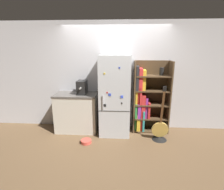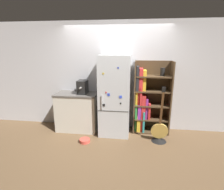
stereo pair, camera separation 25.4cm
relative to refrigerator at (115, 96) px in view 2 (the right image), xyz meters
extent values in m
plane|color=brown|center=(0.00, -0.11, -0.92)|extent=(16.00, 16.00, 0.00)
cube|color=silver|center=(0.00, 0.36, 0.38)|extent=(8.00, 0.05, 2.60)
cube|color=silver|center=(0.00, 0.00, 0.00)|extent=(0.69, 0.67, 1.84)
cube|color=#333333|center=(0.00, -0.34, -0.26)|extent=(0.67, 0.01, 0.01)
cube|color=#B2B2B7|center=(-0.24, -0.35, -0.06)|extent=(0.02, 0.02, 0.30)
cube|color=red|center=(-0.15, -0.34, 0.15)|extent=(0.03, 0.01, 0.03)
cube|color=black|center=(-0.20, -0.34, -0.13)|extent=(0.06, 0.01, 0.05)
cube|color=blue|center=(0.10, -0.34, 0.67)|extent=(0.03, 0.01, 0.03)
cube|color=yellow|center=(-0.20, -0.34, 0.55)|extent=(0.03, 0.01, 0.03)
cube|color=blue|center=(-0.10, -0.34, 0.11)|extent=(0.06, 0.01, 0.05)
cube|color=black|center=(0.16, -0.34, -0.08)|extent=(0.03, 0.01, 0.03)
cube|color=blue|center=(0.16, -0.34, 0.07)|extent=(0.06, 0.01, 0.06)
cube|color=#4C3823|center=(0.45, 0.15, -0.07)|extent=(0.03, 0.38, 1.70)
cube|color=#4C3823|center=(1.26, 0.15, -0.07)|extent=(0.03, 0.38, 1.70)
cube|color=#4C3823|center=(0.86, 0.32, -0.07)|extent=(0.84, 0.03, 1.70)
cube|color=#4C3823|center=(0.86, 0.15, -0.91)|extent=(0.78, 0.35, 0.03)
cube|color=#4C3823|center=(0.86, 0.15, -0.58)|extent=(0.78, 0.35, 0.03)
cube|color=#4C3823|center=(0.86, 0.15, -0.24)|extent=(0.78, 0.35, 0.03)
cube|color=#4C3823|center=(0.86, 0.15, 0.10)|extent=(0.78, 0.35, 0.03)
cube|color=#4C3823|center=(0.86, 0.15, 0.44)|extent=(0.78, 0.35, 0.03)
cube|color=#338C3F|center=(0.50, 0.16, -0.63)|extent=(0.04, 0.26, 0.51)
cube|color=gold|center=(0.57, 0.15, -0.69)|extent=(0.08, 0.32, 0.41)
cube|color=red|center=(0.64, 0.14, -0.61)|extent=(0.04, 0.26, 0.55)
cube|color=teal|center=(0.69, 0.14, -0.63)|extent=(0.04, 0.33, 0.51)
cube|color=#338C3F|center=(0.50, 0.15, -0.39)|extent=(0.05, 0.32, 0.35)
cube|color=purple|center=(0.58, 0.14, -0.39)|extent=(0.08, 0.31, 0.35)
cube|color=red|center=(0.67, 0.14, -0.28)|extent=(0.09, 0.30, 0.57)
cube|color=purple|center=(0.75, 0.15, -0.32)|extent=(0.05, 0.28, 0.49)
cube|color=red|center=(0.81, 0.15, -0.37)|extent=(0.05, 0.31, 0.38)
cube|color=gold|center=(0.50, 0.15, 0.01)|extent=(0.05, 0.30, 0.47)
cube|color=red|center=(0.55, 0.15, -0.03)|extent=(0.04, 0.27, 0.40)
cube|color=red|center=(0.60, 0.14, -0.01)|extent=(0.04, 0.31, 0.43)
cube|color=#262628|center=(0.51, 0.15, 0.39)|extent=(0.06, 0.33, 0.55)
cube|color=red|center=(0.58, 0.16, 0.37)|extent=(0.08, 0.31, 0.50)
cube|color=gold|center=(0.66, 0.15, 0.35)|extent=(0.07, 0.25, 0.46)
cylinder|color=black|center=(1.05, 0.15, 0.55)|extent=(0.10, 0.10, 0.18)
cube|color=beige|center=(-0.93, 0.06, -0.48)|extent=(0.98, 0.56, 0.89)
cube|color=#5B5651|center=(-0.93, 0.06, -0.01)|extent=(1.00, 0.58, 0.04)
cube|color=black|center=(-0.78, 0.05, 0.17)|extent=(0.21, 0.30, 0.32)
cylinder|color=#A5A39E|center=(-0.78, -0.13, 0.18)|extent=(0.04, 0.06, 0.04)
cone|color=black|center=(1.01, -0.31, -0.89)|extent=(0.33, 0.33, 0.06)
cylinder|color=gold|center=(1.01, -0.31, -0.68)|extent=(0.36, 0.09, 0.37)
cube|color=brown|center=(1.01, -0.39, -0.14)|extent=(0.04, 0.12, 0.72)
cube|color=black|center=(1.01, -0.44, 0.27)|extent=(0.07, 0.04, 0.11)
cylinder|color=#D84C3F|center=(-0.59, -0.56, -0.89)|extent=(0.23, 0.23, 0.07)
torus|color=#D84C3F|center=(-0.59, -0.56, -0.86)|extent=(0.23, 0.23, 0.01)
camera|label=1|loc=(0.18, -3.89, 1.06)|focal=28.00mm
camera|label=2|loc=(0.43, -3.86, 1.06)|focal=28.00mm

